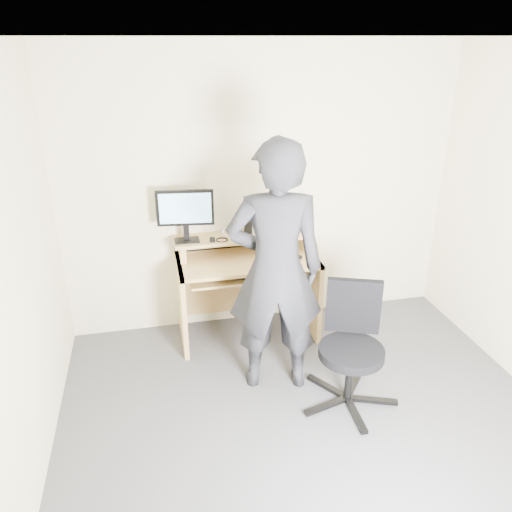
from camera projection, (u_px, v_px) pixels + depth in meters
name	position (u px, v px, depth m)	size (l,w,h in m)	color
ground	(321.00, 445.00, 3.33)	(3.50, 3.50, 0.00)	#4C4C51
back_wall	(262.00, 192.00, 4.39)	(3.50, 0.02, 2.50)	beige
ceiling	(349.00, 36.00, 2.32)	(3.50, 3.50, 0.02)	white
desk	(246.00, 276.00, 4.43)	(1.20, 0.60, 0.91)	tan
monitor	(185.00, 211.00, 4.11)	(0.47, 0.13, 0.45)	black
external_drive	(248.00, 223.00, 4.35)	(0.07, 0.13, 0.20)	black
travel_mug	(254.00, 225.00, 4.33)	(0.08, 0.08, 0.17)	silver
smartphone	(277.00, 233.00, 4.40)	(0.07, 0.13, 0.01)	black
charger	(212.00, 240.00, 4.21)	(0.04, 0.04, 0.04)	black
headphones	(231.00, 232.00, 4.40)	(0.16, 0.16, 0.02)	silver
keyboard	(237.00, 273.00, 4.21)	(0.46, 0.18, 0.03)	black
mouse	(297.00, 257.00, 4.27)	(0.10, 0.06, 0.04)	black
office_chair	(352.00, 341.00, 3.59)	(0.71, 0.69, 0.89)	black
person	(275.00, 271.00, 3.57)	(0.70, 0.46, 1.93)	black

